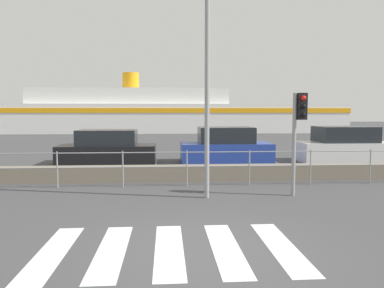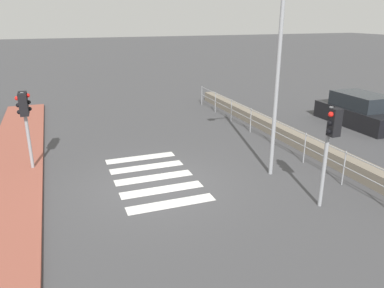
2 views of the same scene
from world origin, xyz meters
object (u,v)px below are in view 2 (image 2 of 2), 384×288
object	(u,v)px
traffic_light_near	(24,110)
parked_car_black	(360,111)
traffic_light_far	(331,136)
streetlamp	(273,60)

from	to	relation	value
traffic_light_near	parked_car_black	xyz separation A→B (m)	(-0.67, 13.80, -1.39)
traffic_light_near	traffic_light_far	xyz separation A→B (m)	(5.22, 7.10, -0.05)
streetlamp	parked_car_black	distance (m)	8.35
traffic_light_near	streetlamp	distance (m)	7.54
traffic_light_far	streetlamp	world-z (taller)	streetlamp
streetlamp	traffic_light_far	bearing A→B (deg)	6.89
streetlamp	parked_car_black	size ratio (longest dim) A/B	1.40
traffic_light_near	streetlamp	world-z (taller)	streetlamp
traffic_light_far	parked_car_black	xyz separation A→B (m)	(-5.88, 6.70, -1.34)
streetlamp	traffic_light_near	bearing A→B (deg)	-112.67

